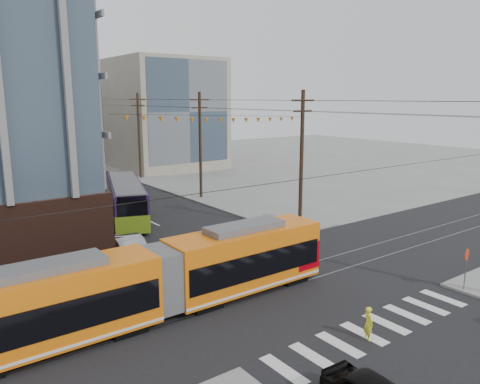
% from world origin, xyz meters
% --- Properties ---
extents(ground, '(160.00, 160.00, 0.00)m').
position_xyz_m(ground, '(0.00, 0.00, 0.00)').
color(ground, slate).
extents(bg_bldg_ne_near, '(14.00, 14.00, 16.00)m').
position_xyz_m(bg_bldg_ne_near, '(16.00, 48.00, 8.00)').
color(bg_bldg_ne_near, gray).
rests_on(bg_bldg_ne_near, ground).
extents(bg_bldg_ne_far, '(16.00, 16.00, 14.00)m').
position_xyz_m(bg_bldg_ne_far, '(18.00, 68.00, 7.00)').
color(bg_bldg_ne_far, '#8C99A5').
rests_on(bg_bldg_ne_far, ground).
extents(utility_pole_far, '(0.30, 0.30, 11.00)m').
position_xyz_m(utility_pole_far, '(8.50, 56.00, 5.50)').
color(utility_pole_far, black).
rests_on(utility_pole_far, ground).
extents(streetcar, '(18.91, 2.76, 3.64)m').
position_xyz_m(streetcar, '(-7.24, 4.03, 1.82)').
color(streetcar, orange).
rests_on(streetcar, ground).
extents(city_bus, '(6.31, 12.25, 3.41)m').
position_xyz_m(city_bus, '(-1.24, 22.48, 1.71)').
color(city_bus, '#291640').
rests_on(city_bus, ground).
extents(parked_car_silver, '(2.25, 5.15, 1.65)m').
position_xyz_m(parked_car_silver, '(-5.36, 12.95, 0.82)').
color(parked_car_silver, '#969A9F').
rests_on(parked_car_silver, ground).
extents(parked_car_white, '(1.73, 4.22, 1.22)m').
position_xyz_m(parked_car_white, '(-5.97, 16.77, 0.61)').
color(parked_car_white, beige).
rests_on(parked_car_white, ground).
extents(parked_car_grey, '(2.21, 4.40, 1.19)m').
position_xyz_m(parked_car_grey, '(-5.49, 26.29, 0.60)').
color(parked_car_grey, '#494B4F').
rests_on(parked_car_grey, ground).
extents(pedestrian, '(0.55, 0.65, 1.53)m').
position_xyz_m(pedestrian, '(-1.06, -3.41, 0.76)').
color(pedestrian, yellow).
rests_on(pedestrian, ground).
extents(stop_sign, '(0.81, 0.81, 2.30)m').
position_xyz_m(stop_sign, '(7.32, -3.18, 1.15)').
color(stop_sign, red).
rests_on(stop_sign, ground).
extents(jersey_barrier, '(2.24, 3.92, 0.77)m').
position_xyz_m(jersey_barrier, '(8.30, 12.51, 0.39)').
color(jersey_barrier, slate).
rests_on(jersey_barrier, ground).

